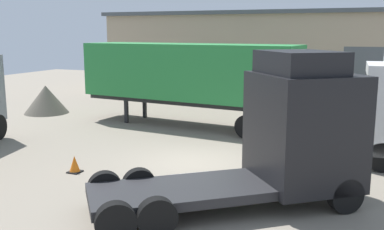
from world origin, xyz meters
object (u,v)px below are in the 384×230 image
at_px(container_trailer_green, 189,74).
at_px(gravel_pile, 46,99).
at_px(traffic_cone, 75,165).
at_px(tractor_unit_black, 285,134).

bearing_deg(container_trailer_green, gravel_pile, 5.08).
distance_m(gravel_pile, traffic_cone, 11.51).
bearing_deg(gravel_pile, container_trailer_green, -1.07).
height_order(gravel_pile, traffic_cone, gravel_pile).
relative_size(tractor_unit_black, container_trailer_green, 0.64).
height_order(container_trailer_green, traffic_cone, container_trailer_green).
bearing_deg(gravel_pile, traffic_cone, -45.73).
bearing_deg(tractor_unit_black, traffic_cone, 141.40).
xyz_separation_m(tractor_unit_black, container_trailer_green, (-6.06, 8.03, 0.65)).
relative_size(tractor_unit_black, traffic_cone, 12.41).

